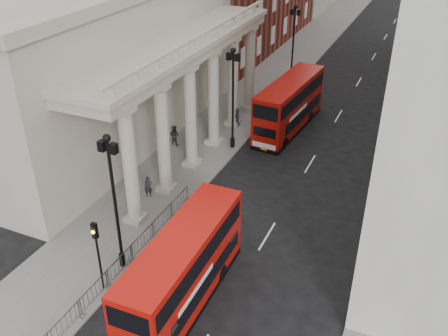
# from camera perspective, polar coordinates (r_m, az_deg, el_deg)

# --- Properties ---
(ground) EXTENTS (260.00, 260.00, 0.00)m
(ground) POSITION_cam_1_polar(r_m,az_deg,el_deg) (27.21, -15.19, -16.22)
(ground) COLOR black
(ground) RESTS_ON ground
(sidewalk_west) EXTENTS (6.00, 140.00, 0.12)m
(sidewalk_west) POSITION_cam_1_polar(r_m,az_deg,el_deg) (50.52, 2.92, 7.71)
(sidewalk_west) COLOR slate
(sidewalk_west) RESTS_ON ground
(sidewalk_east) EXTENTS (3.00, 140.00, 0.12)m
(sidewalk_east) POSITION_cam_1_polar(r_m,az_deg,el_deg) (47.72, 21.75, 4.13)
(sidewalk_east) COLOR slate
(sidewalk_east) RESTS_ON ground
(kerb) EXTENTS (0.20, 140.00, 0.14)m
(kerb) POSITION_cam_1_polar(r_m,az_deg,el_deg) (49.62, 6.12, 7.16)
(kerb) COLOR slate
(kerb) RESTS_ON ground
(portico_building) EXTENTS (9.00, 28.00, 12.00)m
(portico_building) POSITION_cam_1_polar(r_m,az_deg,el_deg) (41.94, -12.86, 10.93)
(portico_building) COLOR #A39988
(portico_building) RESTS_ON ground
(lamp_post_south) EXTENTS (1.05, 0.44, 8.32)m
(lamp_post_south) POSITION_cam_1_polar(r_m,az_deg,el_deg) (26.80, -12.46, -2.99)
(lamp_post_south) COLOR black
(lamp_post_south) RESTS_ON sidewalk_west
(lamp_post_mid) EXTENTS (1.05, 0.44, 8.32)m
(lamp_post_mid) POSITION_cam_1_polar(r_m,az_deg,el_deg) (39.26, 1.03, 8.67)
(lamp_post_mid) COLOR black
(lamp_post_mid) RESTS_ON sidewalk_west
(lamp_post_north) EXTENTS (1.05, 0.44, 8.32)m
(lamp_post_north) POSITION_cam_1_polar(r_m,az_deg,el_deg) (53.63, 7.93, 14.29)
(lamp_post_north) COLOR black
(lamp_post_north) RESTS_ON sidewalk_west
(traffic_light) EXTENTS (0.28, 0.33, 4.30)m
(traffic_light) POSITION_cam_1_polar(r_m,az_deg,el_deg) (26.51, -14.36, -8.47)
(traffic_light) COLOR black
(traffic_light) RESTS_ON sidewalk_west
(crowd_barriers) EXTENTS (0.50, 18.75, 1.10)m
(crowd_barriers) POSITION_cam_1_polar(r_m,az_deg,el_deg) (28.12, -13.18, -12.18)
(crowd_barriers) COLOR gray
(crowd_barriers) RESTS_ON sidewalk_west
(bus_near) EXTENTS (2.53, 9.92, 4.27)m
(bus_near) POSITION_cam_1_polar(r_m,az_deg,el_deg) (25.69, -4.67, -11.43)
(bus_near) COLOR #BF0F08
(bus_near) RESTS_ON ground
(bus_far) EXTENTS (3.32, 10.51, 4.47)m
(bus_far) POSITION_cam_1_polar(r_m,az_deg,el_deg) (44.02, 7.47, 7.22)
(bus_far) COLOR #A70D07
(bus_far) RESTS_ON ground
(pedestrian_a) EXTENTS (0.66, 0.57, 1.53)m
(pedestrian_a) POSITION_cam_1_polar(r_m,az_deg,el_deg) (34.78, -8.66, -2.14)
(pedestrian_a) COLOR black
(pedestrian_a) RESTS_ON sidewalk_west
(pedestrian_b) EXTENTS (0.89, 0.72, 1.73)m
(pedestrian_b) POSITION_cam_1_polar(r_m,az_deg,el_deg) (41.40, -5.69, 3.75)
(pedestrian_b) COLOR black
(pedestrian_b) RESTS_ON sidewalk_west
(pedestrian_c) EXTENTS (0.97, 0.84, 1.67)m
(pedestrian_c) POSITION_cam_1_polar(r_m,az_deg,el_deg) (44.63, 1.41, 5.87)
(pedestrian_c) COLOR black
(pedestrian_c) RESTS_ON sidewalk_west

